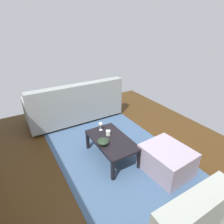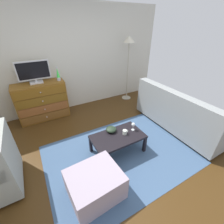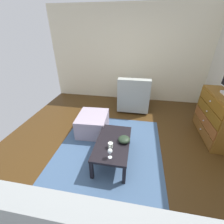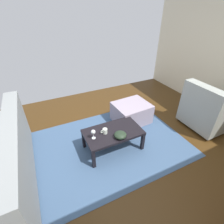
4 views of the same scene
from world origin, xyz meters
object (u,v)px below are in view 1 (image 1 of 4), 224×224
(couch_large, at_px, (75,106))
(ottoman, at_px, (167,160))
(coffee_table, at_px, (112,141))
(mug, at_px, (108,133))
(bowl_decorative, at_px, (103,141))
(wine_glass, at_px, (101,124))

(couch_large, distance_m, ottoman, 2.38)
(couch_large, xyz_separation_m, ottoman, (-2.31, -0.57, -0.14))
(couch_large, bearing_deg, ottoman, -166.03)
(coffee_table, height_order, mug, mug)
(coffee_table, distance_m, bowl_decorative, 0.20)
(coffee_table, distance_m, ottoman, 0.90)
(coffee_table, relative_size, mug, 8.24)
(mug, relative_size, bowl_decorative, 0.59)
(bowl_decorative, xyz_separation_m, couch_large, (1.65, -0.16, -0.07))
(bowl_decorative, bearing_deg, mug, -47.18)
(ottoman, bearing_deg, bowl_decorative, 47.98)
(coffee_table, bearing_deg, wine_glass, 3.18)
(wine_glass, height_order, mug, wine_glass)
(mug, xyz_separation_m, couch_large, (1.47, 0.03, -0.07))
(ottoman, bearing_deg, wine_glass, 28.89)
(mug, distance_m, couch_large, 1.47)
(coffee_table, height_order, couch_large, couch_large)
(wine_glass, bearing_deg, couch_large, -0.06)
(wine_glass, xyz_separation_m, couch_large, (1.27, -0.00, -0.14))
(coffee_table, xyz_separation_m, mug, (0.14, -0.01, 0.09))
(coffee_table, relative_size, ottoman, 1.34)
(couch_large, bearing_deg, wine_glass, 179.94)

